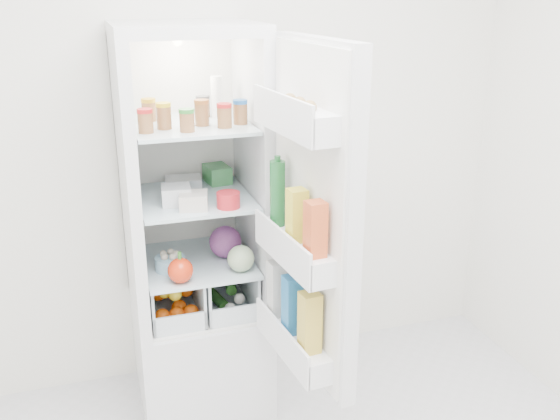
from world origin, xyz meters
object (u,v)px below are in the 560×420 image
object	(u,v)px
refrigerator	(195,271)
fridge_door	(308,225)
mushroom_bowl	(170,263)
red_cabbage	(225,242)

from	to	relation	value
refrigerator	fridge_door	bearing A→B (deg)	-62.57
refrigerator	mushroom_bowl	distance (m)	0.22
mushroom_bowl	refrigerator	bearing A→B (deg)	44.29
refrigerator	fridge_door	xyz separation A→B (m)	(0.33, -0.64, 0.43)
red_cabbage	mushroom_bowl	xyz separation A→B (m)	(-0.27, -0.07, -0.04)
refrigerator	red_cabbage	bearing A→B (deg)	-24.76
refrigerator	red_cabbage	distance (m)	0.22
mushroom_bowl	fridge_door	size ratio (longest dim) A/B	0.10
fridge_door	red_cabbage	bearing A→B (deg)	13.07
red_cabbage	mushroom_bowl	size ratio (longest dim) A/B	1.13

